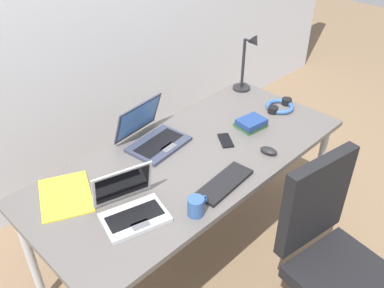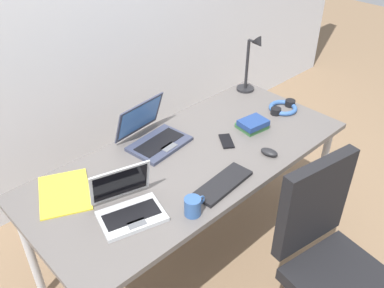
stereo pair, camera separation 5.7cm
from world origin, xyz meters
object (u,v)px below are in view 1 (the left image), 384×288
object	(u,v)px
paper_folder_near_mouse	(66,196)
coffee_mug	(196,206)
headphones	(280,106)
cell_phone	(226,140)
desk_lamp	(247,64)
computer_mouse	(269,151)
book_stack	(251,123)
office_chair	(331,271)
laptop_far_corner	(131,207)
external_keyboard	(224,183)
laptop_mid_desk	(152,136)

from	to	relation	value
paper_folder_near_mouse	coffee_mug	bearing A→B (deg)	-55.94
headphones	coffee_mug	size ratio (longest dim) A/B	1.89
cell_phone	coffee_mug	world-z (taller)	coffee_mug
desk_lamp	computer_mouse	world-z (taller)	desk_lamp
paper_folder_near_mouse	coffee_mug	world-z (taller)	coffee_mug
book_stack	cell_phone	bearing A→B (deg)	177.03
office_chair	paper_folder_near_mouse	bearing A→B (deg)	127.57
laptop_far_corner	cell_phone	distance (m)	0.74
external_keyboard	coffee_mug	world-z (taller)	coffee_mug
laptop_mid_desk	external_keyboard	distance (m)	0.52
desk_lamp	paper_folder_near_mouse	xyz separation A→B (m)	(-1.44, -0.08, -0.19)
laptop_far_corner	cell_phone	size ratio (longest dim) A/B	2.46
cell_phone	paper_folder_near_mouse	size ratio (longest dim) A/B	0.44
headphones	coffee_mug	bearing A→B (deg)	-165.10
laptop_mid_desk	external_keyboard	size ratio (longest dim) A/B	1.08
desk_lamp	laptop_mid_desk	xyz separation A→B (m)	(-0.87, -0.03, -0.15)
external_keyboard	computer_mouse	xyz separation A→B (m)	(0.36, 0.00, 0.01)
laptop_mid_desk	cell_phone	world-z (taller)	laptop_mid_desk
laptop_far_corner	paper_folder_near_mouse	world-z (taller)	laptop_far_corner
book_stack	desk_lamp	bearing A→B (deg)	42.30
laptop_mid_desk	laptop_far_corner	bearing A→B (deg)	-140.46
cell_phone	book_stack	size ratio (longest dim) A/B	0.77
headphones	laptop_far_corner	bearing A→B (deg)	-176.39
laptop_far_corner	laptop_mid_desk	xyz separation A→B (m)	(0.43, 0.36, 0.00)
laptop_far_corner	coffee_mug	size ratio (longest dim) A/B	2.96
laptop_mid_desk	book_stack	size ratio (longest dim) A/B	2.02
computer_mouse	headphones	xyz separation A→B (m)	(0.45, 0.24, -0.00)
laptop_mid_desk	book_stack	xyz separation A→B (m)	(0.51, -0.29, -0.02)
laptop_mid_desk	coffee_mug	distance (m)	0.60
desk_lamp	headphones	distance (m)	0.36
cell_phone	computer_mouse	bearing A→B (deg)	-38.21
laptop_far_corner	external_keyboard	world-z (taller)	laptop_far_corner
external_keyboard	paper_folder_near_mouse	bearing A→B (deg)	136.10
computer_mouse	coffee_mug	size ratio (longest dim) A/B	0.85
computer_mouse	paper_folder_near_mouse	bearing A→B (deg)	142.62
computer_mouse	paper_folder_near_mouse	distance (m)	1.06
computer_mouse	office_chair	distance (m)	0.67
laptop_mid_desk	computer_mouse	world-z (taller)	laptop_mid_desk
desk_lamp	computer_mouse	distance (m)	0.76
computer_mouse	paper_folder_near_mouse	xyz separation A→B (m)	(-0.95, 0.48, -0.01)
laptop_far_corner	external_keyboard	distance (m)	0.47
desk_lamp	office_chair	bearing A→B (deg)	-121.23
computer_mouse	headphones	world-z (taller)	headphones
external_keyboard	paper_folder_near_mouse	world-z (taller)	external_keyboard
office_chair	cell_phone	bearing A→B (deg)	82.96
computer_mouse	external_keyboard	bearing A→B (deg)	169.47
desk_lamp	headphones	world-z (taller)	desk_lamp
laptop_mid_desk	book_stack	distance (m)	0.59
laptop_mid_desk	computer_mouse	xyz separation A→B (m)	(0.37, -0.52, -0.03)
cell_phone	laptop_mid_desk	bearing A→B (deg)	171.96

